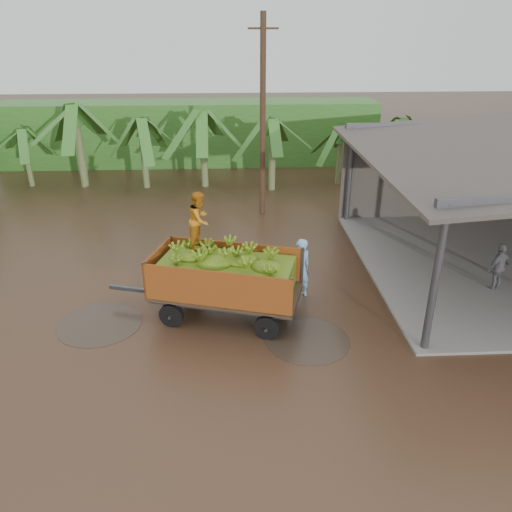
{
  "coord_description": "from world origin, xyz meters",
  "views": [
    {
      "loc": [
        0.39,
        -14.19,
        7.67
      ],
      "look_at": [
        1.06,
        -1.27,
        1.65
      ],
      "focal_mm": 35.0,
      "sensor_mm": 36.0,
      "label": 1
    }
  ],
  "objects_px": {
    "banana_trailer": "(225,276)",
    "man_blue": "(300,268)",
    "utility_pole": "(263,119)",
    "man_grey": "(499,267)"
  },
  "relations": [
    {
      "from": "banana_trailer",
      "to": "man_blue",
      "type": "distance_m",
      "value": 2.47
    },
    {
      "from": "man_blue",
      "to": "utility_pole",
      "type": "relative_size",
      "value": 0.24
    },
    {
      "from": "man_grey",
      "to": "man_blue",
      "type": "bearing_deg",
      "value": -27.29
    },
    {
      "from": "banana_trailer",
      "to": "man_grey",
      "type": "bearing_deg",
      "value": 23.37
    },
    {
      "from": "banana_trailer",
      "to": "man_blue",
      "type": "relative_size",
      "value": 2.98
    },
    {
      "from": "banana_trailer",
      "to": "man_grey",
      "type": "distance_m",
      "value": 8.57
    },
    {
      "from": "utility_pole",
      "to": "man_blue",
      "type": "bearing_deg",
      "value": -84.91
    },
    {
      "from": "man_blue",
      "to": "man_grey",
      "type": "bearing_deg",
      "value": 156.43
    },
    {
      "from": "banana_trailer",
      "to": "man_grey",
      "type": "relative_size",
      "value": 3.61
    },
    {
      "from": "man_blue",
      "to": "man_grey",
      "type": "xyz_separation_m",
      "value": [
        6.25,
        0.1,
        -0.17
      ]
    }
  ]
}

